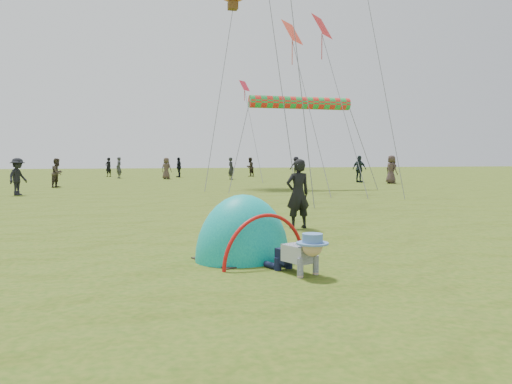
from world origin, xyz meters
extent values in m
plane|color=#2B4E10|center=(0.00, 0.00, 0.00)|extent=(140.00, 140.00, 0.00)
ellipsoid|color=#05808D|center=(-0.47, 1.19, 0.00)|extent=(2.02, 1.86, 2.11)
imported|color=black|center=(1.57, 4.26, 0.81)|extent=(0.63, 0.46, 1.61)
imported|color=black|center=(5.31, 29.54, 0.82)|extent=(0.54, 0.68, 1.64)
imported|color=#1C272C|center=(12.61, 23.29, 0.88)|extent=(0.87, 1.12, 1.77)
imported|color=black|center=(12.29, 34.91, 0.85)|extent=(1.21, 0.85, 1.70)
imported|color=#3E2F2D|center=(13.91, 21.48, 0.89)|extent=(0.76, 0.98, 1.78)
imported|color=black|center=(-3.65, 37.65, 0.81)|extent=(0.70, 0.69, 1.63)
imported|color=black|center=(8.09, 34.87, 0.82)|extent=(1.01, 0.97, 1.64)
imported|color=black|center=(2.01, 34.77, 0.83)|extent=(0.75, 1.05, 1.65)
imported|color=black|center=(-6.83, 16.98, 0.81)|extent=(1.01, 1.21, 1.63)
imported|color=#47372F|center=(0.74, 31.58, 0.82)|extent=(0.95, 0.86, 1.63)
imported|color=#303135|center=(-2.76, 33.90, 0.84)|extent=(0.61, 0.72, 1.67)
imported|color=#3A3129|center=(-5.87, 22.43, 0.80)|extent=(0.89, 0.97, 1.60)
cylinder|color=red|center=(6.53, 17.93, 4.46)|extent=(5.41, 0.64, 0.64)
plane|color=red|center=(6.18, 28.83, 6.81)|extent=(0.91, 0.91, 0.74)
plane|color=red|center=(7.04, 16.30, 7.97)|extent=(1.34, 1.34, 1.09)
plane|color=#FA492F|center=(5.82, 17.15, 7.81)|extent=(1.34, 1.34, 1.09)
camera|label=1|loc=(-2.31, -6.66, 1.66)|focal=35.00mm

